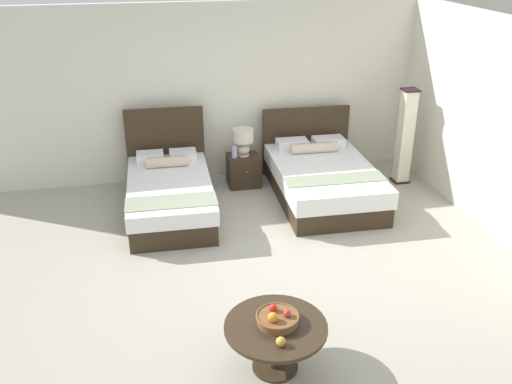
{
  "coord_description": "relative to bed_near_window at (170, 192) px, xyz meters",
  "views": [
    {
      "loc": [
        -1.42,
        -5.54,
        3.6
      ],
      "look_at": [
        -0.13,
        0.46,
        0.73
      ],
      "focal_mm": 39.05,
      "sensor_mm": 36.0,
      "label": 1
    }
  ],
  "objects": [
    {
      "name": "nightstand",
      "position": [
        1.19,
        0.68,
        -0.05
      ],
      "size": [
        0.49,
        0.47,
        0.48
      ],
      "color": "#332517",
      "rests_on": "ground"
    },
    {
      "name": "wall_side_right",
      "position": [
        4.09,
        -1.22,
        1.06
      ],
      "size": [
        0.12,
        4.89,
        2.7
      ],
      "primitive_type": "cube",
      "color": "beige",
      "rests_on": "ground"
    },
    {
      "name": "wall_back",
      "position": [
        1.12,
        1.22,
        1.06
      ],
      "size": [
        9.55,
        0.12,
        2.7
      ],
      "primitive_type": "cube",
      "color": "beige",
      "rests_on": "ground"
    },
    {
      "name": "floor_lamp_corner",
      "position": [
        3.64,
        0.27,
        0.45
      ],
      "size": [
        0.24,
        0.24,
        1.49
      ],
      "color": "black",
      "rests_on": "ground"
    },
    {
      "name": "loose_apple",
      "position": [
        0.67,
        -3.64,
        0.23
      ],
      "size": [
        0.08,
        0.08,
        0.08
      ],
      "color": "gold",
      "rests_on": "coffee_table"
    },
    {
      "name": "vase",
      "position": [
        1.04,
        0.64,
        0.29
      ],
      "size": [
        0.09,
        0.09,
        0.2
      ],
      "color": "#AAB2CA",
      "rests_on": "nightstand"
    },
    {
      "name": "fruit_bowl",
      "position": [
        0.71,
        -3.34,
        0.24
      ],
      "size": [
        0.39,
        0.39,
        0.16
      ],
      "color": "brown",
      "rests_on": "coffee_table"
    },
    {
      "name": "bed_near_window",
      "position": [
        0.0,
        0.0,
        0.0
      ],
      "size": [
        1.22,
        2.15,
        1.23
      ],
      "color": "#332517",
      "rests_on": "ground"
    },
    {
      "name": "bed_near_corner",
      "position": [
        2.24,
        -0.01,
        0.01
      ],
      "size": [
        1.45,
        2.2,
        1.09
      ],
      "color": "#332517",
      "rests_on": "ground"
    },
    {
      "name": "ground_plane",
      "position": [
        1.12,
        -1.62,
        -0.3
      ],
      "size": [
        9.55,
        9.29,
        0.02
      ],
      "primitive_type": "cube",
      "color": "#A59F8F"
    },
    {
      "name": "coffee_table",
      "position": [
        0.69,
        -3.37,
        0.09
      ],
      "size": [
        0.91,
        0.91,
        0.48
      ],
      "color": "#332517",
      "rests_on": "ground"
    },
    {
      "name": "table_lamp",
      "position": [
        1.19,
        0.7,
        0.45
      ],
      "size": [
        0.32,
        0.32,
        0.42
      ],
      "color": "beige",
      "rests_on": "nightstand"
    }
  ]
}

